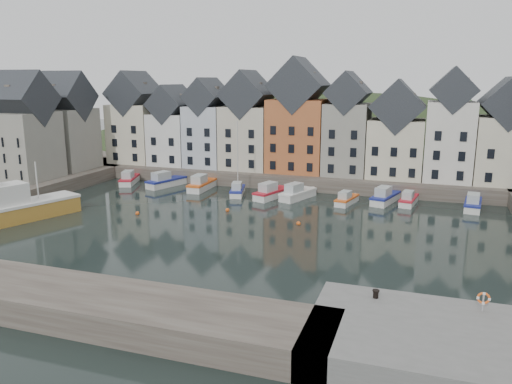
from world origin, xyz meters
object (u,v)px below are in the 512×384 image
at_px(boat_d, 237,190).
at_px(mooring_bollard, 376,294).
at_px(life_ring_post, 483,299).
at_px(boat_a, 129,179).
at_px(large_vessel, 16,207).

distance_m(boat_d, mooring_bollard, 40.60).
relative_size(mooring_bollard, life_ring_post, 0.43).
height_order(boat_a, life_ring_post, life_ring_post).
height_order(mooring_bollard, life_ring_post, life_ring_post).
relative_size(boat_d, mooring_bollard, 19.32).
relative_size(large_vessel, life_ring_post, 10.78).
height_order(boat_d, life_ring_post, boat_d).
bearing_deg(mooring_bollard, large_vessel, 163.60).
height_order(boat_a, large_vessel, large_vessel).
xyz_separation_m(boat_a, large_vessel, (-0.66, -22.96, 0.93)).
xyz_separation_m(large_vessel, life_ring_post, (49.16, -12.39, 1.20)).
relative_size(boat_d, large_vessel, 0.77).
distance_m(mooring_bollard, life_ring_post, 6.63).
bearing_deg(life_ring_post, boat_d, 131.20).
bearing_deg(boat_d, mooring_bollard, -70.75).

